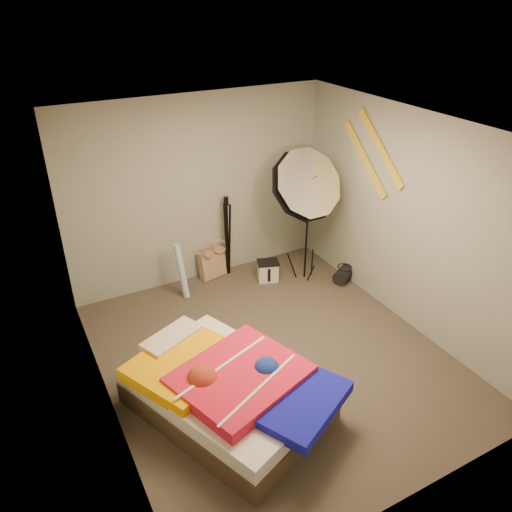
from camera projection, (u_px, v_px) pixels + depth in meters
floor at (274, 356)px, 5.51m from camera, size 4.00×4.00×0.00m
ceiling at (278, 131)px, 4.31m from camera, size 4.00×4.00×0.00m
wall_back at (198, 192)px, 6.46m from camera, size 3.50×0.00×3.50m
wall_front at (424, 384)px, 3.37m from camera, size 3.50×0.00×3.50m
wall_left at (96, 305)px, 4.19m from camera, size 0.00×4.00×4.00m
wall_right at (410, 222)px, 5.63m from camera, size 0.00×4.00×4.00m
tote_bag at (213, 263)px, 6.93m from camera, size 0.43×0.26×0.42m
wrapping_roll at (182, 271)px, 6.40m from camera, size 0.15×0.23×0.74m
camera_case at (268, 272)px, 6.86m from camera, size 0.32×0.28×0.27m
duffel_bag at (344, 274)px, 6.87m from camera, size 0.38×0.33×0.20m
wall_stripe_upper at (380, 148)px, 5.75m from camera, size 0.02×0.91×0.78m
wall_stripe_lower at (365, 159)px, 6.04m from camera, size 0.02×0.91×0.78m
bed at (228, 389)px, 4.71m from camera, size 1.87×2.12×0.52m
photo_umbrella at (304, 186)px, 6.17m from camera, size 1.14×0.85×1.98m
camera_tripod at (227, 231)px, 6.77m from camera, size 0.08×0.08×1.16m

